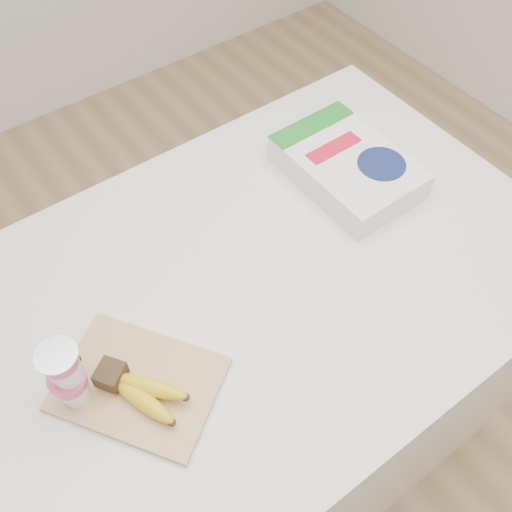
% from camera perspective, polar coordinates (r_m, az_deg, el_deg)
% --- Properties ---
extents(room, '(4.00, 4.00, 4.00)m').
position_cam_1_polar(room, '(0.86, 0.29, 13.40)').
color(room, tan).
rests_on(room, ground).
extents(table, '(1.27, 0.85, 0.95)m').
position_cam_1_polar(table, '(1.57, 0.16, -11.98)').
color(table, white).
rests_on(table, ground).
extents(cutting_board, '(0.32, 0.34, 0.01)m').
position_cam_1_polar(cutting_board, '(1.05, -11.66, -12.43)').
color(cutting_board, tan).
rests_on(cutting_board, table).
extents(bananas, '(0.13, 0.17, 0.05)m').
position_cam_1_polar(bananas, '(1.02, -11.61, -12.96)').
color(bananas, '#382816').
rests_on(bananas, cutting_board).
extents(yogurt_stack, '(0.07, 0.07, 0.16)m').
position_cam_1_polar(yogurt_stack, '(0.98, -18.40, -11.26)').
color(yogurt_stack, white).
rests_on(yogurt_stack, cutting_board).
extents(cereal_box, '(0.22, 0.32, 0.07)m').
position_cam_1_polar(cereal_box, '(1.33, 9.09, 8.83)').
color(cereal_box, white).
rests_on(cereal_box, table).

